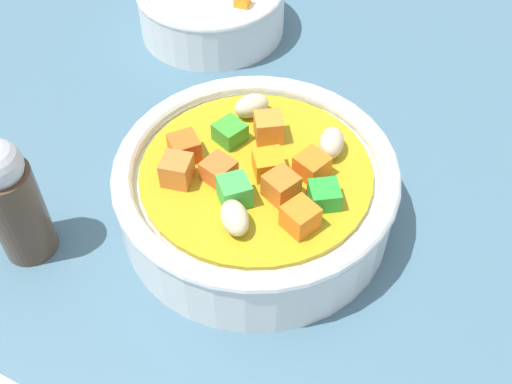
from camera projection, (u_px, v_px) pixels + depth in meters
The scene contains 4 objects.
ground_plane at pixel (256, 225), 41.53cm from camera, with size 140.00×140.00×2.00cm, color #42667A.
soup_bowl_main at pixel (256, 188), 38.70cm from camera, with size 17.41×17.41×6.06cm.
side_bowl_small at pixel (212, 6), 53.04cm from camera, with size 12.49×12.49×4.78cm.
pepper_shaker at pixel (12, 201), 35.87cm from camera, with size 3.26×3.26×8.85cm.
Camera 1 is at (6.74, -24.82, 31.68)cm, focal length 43.72 mm.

